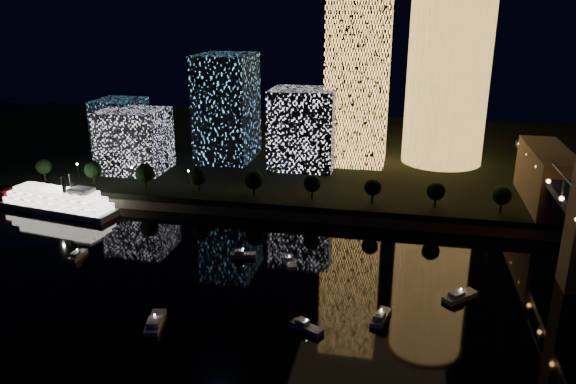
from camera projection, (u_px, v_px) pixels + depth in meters
The scene contains 10 objects.
ground at pixel (287, 378), 106.17m from camera, with size 520.00×520.00×0.00m, color black.
far_bank at pixel (360, 154), 253.76m from camera, with size 420.00×160.00×5.00m, color black.
seawall at pixel (339, 217), 181.74m from camera, with size 420.00×6.00×3.00m, color #6B5E4C.
tower_cylindrical at pixel (449, 62), 220.04m from camera, with size 34.00×34.00×80.41m.
tower_rectangular at pixel (358, 67), 221.00m from camera, with size 24.09×24.09×76.65m, color #E8A44A.
midrise_blocks at pixel (214, 122), 226.05m from camera, with size 98.11×49.45×43.08m.
riverboat at pixel (53, 201), 190.66m from camera, with size 47.14×16.91×13.93m.
motorboats at pixel (299, 317), 125.23m from camera, with size 109.05×66.95×2.78m.
esplanade_trees at pixel (246, 179), 190.75m from camera, with size 165.82×6.60×8.80m.
street_lamps at pixel (248, 178), 197.04m from camera, with size 132.70×0.70×5.65m.
Camera 1 is at (18.41, -87.36, 67.44)m, focal length 35.00 mm.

